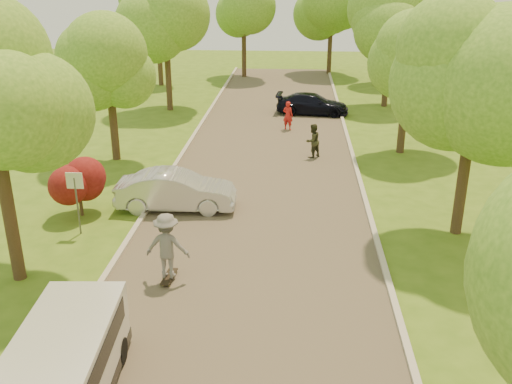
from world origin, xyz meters
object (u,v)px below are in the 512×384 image
(silver_sedan, at_px, (176,191))
(person_striped, at_px, (288,116))
(street_sign, at_px, (76,190))
(longboard, at_px, (169,277))
(skateboarder, at_px, (167,246))
(person_olive, at_px, (313,141))
(dark_sedan, at_px, (312,104))
(minivan, at_px, (62,372))

(silver_sedan, bearing_deg, person_striped, -20.77)
(street_sign, distance_m, person_striped, 15.31)
(silver_sedan, bearing_deg, longboard, -172.99)
(skateboarder, xyz_separation_m, person_striped, (3.07, 16.57, -0.30))
(skateboarder, distance_m, person_olive, 12.46)
(street_sign, distance_m, dark_sedan, 19.28)
(skateboarder, bearing_deg, person_striped, -97.19)
(longboard, xyz_separation_m, skateboarder, (0.00, -0.00, 0.98))
(person_olive, bearing_deg, silver_sedan, 8.82)
(silver_sedan, bearing_deg, dark_sedan, -21.29)
(person_striped, bearing_deg, minivan, 101.31)
(silver_sedan, xyz_separation_m, dark_sedan, (5.30, 15.12, -0.08))
(longboard, relative_size, skateboarder, 0.52)
(dark_sedan, height_order, person_striped, person_striped)
(street_sign, xyz_separation_m, dark_sedan, (8.10, 17.47, -0.93))
(street_sign, height_order, minivan, street_sign)
(longboard, height_order, person_olive, person_olive)
(minivan, height_order, person_striped, minivan)
(person_striped, bearing_deg, silver_sedan, 93.09)
(street_sign, relative_size, skateboarder, 1.13)
(minivan, distance_m, longboard, 5.31)
(street_sign, bearing_deg, silver_sedan, 39.94)
(silver_sedan, xyz_separation_m, person_olive, (5.13, 6.53, 0.09))
(street_sign, bearing_deg, longboard, -37.92)
(longboard, relative_size, person_olive, 0.62)
(dark_sedan, height_order, longboard, dark_sedan)
(street_sign, distance_m, silver_sedan, 3.75)
(minivan, height_order, longboard, minivan)
(longboard, height_order, person_striped, person_striped)
(minivan, xyz_separation_m, person_striped, (4.06, 21.73, -0.09))
(dark_sedan, bearing_deg, person_olive, -176.00)
(street_sign, height_order, person_olive, street_sign)
(person_striped, relative_size, person_olive, 0.98)
(dark_sedan, relative_size, person_striped, 2.75)
(longboard, bearing_deg, person_olive, -106.96)
(skateboarder, bearing_deg, longboard, -23.27)
(street_sign, relative_size, longboard, 2.17)
(longboard, relative_size, person_striped, 0.63)
(minivan, bearing_deg, longboard, 75.08)
(dark_sedan, height_order, skateboarder, skateboarder)
(street_sign, bearing_deg, dark_sedan, 65.12)
(silver_sedan, bearing_deg, person_olive, -40.15)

